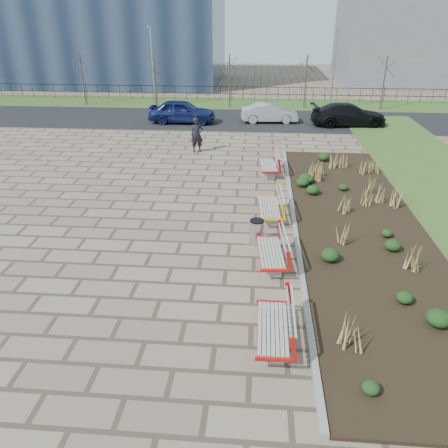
# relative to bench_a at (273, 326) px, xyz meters

# --- Properties ---
(ground) EXTENTS (120.00, 120.00, 0.00)m
(ground) POSITION_rel_bench_a_xyz_m (-3.00, 1.45, -0.50)
(ground) COLOR #816D59
(ground) RESTS_ON ground
(planting_bed) EXTENTS (4.50, 18.00, 0.10)m
(planting_bed) POSITION_rel_bench_a_xyz_m (3.25, 6.45, -0.45)
(planting_bed) COLOR black
(planting_bed) RESTS_ON ground
(planting_curb) EXTENTS (0.16, 18.00, 0.15)m
(planting_curb) POSITION_rel_bench_a_xyz_m (0.92, 6.45, -0.42)
(planting_curb) COLOR gray
(planting_curb) RESTS_ON ground
(grass_verge_far) EXTENTS (80.00, 5.00, 0.04)m
(grass_verge_far) POSITION_rel_bench_a_xyz_m (-3.00, 29.45, -0.48)
(grass_verge_far) COLOR #33511E
(grass_verge_far) RESTS_ON ground
(road) EXTENTS (80.00, 7.00, 0.02)m
(road) POSITION_rel_bench_a_xyz_m (-3.00, 23.45, -0.49)
(road) COLOR black
(road) RESTS_ON ground
(bench_a) EXTENTS (0.91, 2.10, 1.00)m
(bench_a) POSITION_rel_bench_a_xyz_m (0.00, 0.00, 0.00)
(bench_a) COLOR red
(bench_a) RESTS_ON ground
(bench_b) EXTENTS (1.08, 2.17, 1.00)m
(bench_b) POSITION_rel_bench_a_xyz_m (0.00, 3.55, 0.00)
(bench_b) COLOR red
(bench_b) RESTS_ON ground
(bench_c) EXTENTS (1.02, 2.15, 1.00)m
(bench_c) POSITION_rel_bench_a_xyz_m (0.00, 6.94, 0.00)
(bench_c) COLOR yellow
(bench_c) RESTS_ON ground
(bench_d) EXTENTS (1.10, 2.18, 1.00)m
(bench_d) POSITION_rel_bench_a_xyz_m (0.00, 11.95, 0.00)
(bench_d) COLOR #A70B11
(bench_d) RESTS_ON ground
(litter_bin) EXTENTS (0.46, 0.46, 0.85)m
(litter_bin) POSITION_rel_bench_a_xyz_m (-0.44, 4.88, -0.08)
(litter_bin) COLOR #B2B2B7
(litter_bin) RESTS_ON ground
(pedestrian) EXTENTS (0.80, 0.66, 1.89)m
(pedestrian) POSITION_rel_bench_a_xyz_m (-3.88, 15.31, 0.45)
(pedestrian) COLOR black
(pedestrian) RESTS_ON ground
(car_blue) EXTENTS (4.60, 1.87, 1.56)m
(car_blue) POSITION_rel_bench_a_xyz_m (-5.88, 22.19, 0.30)
(car_blue) COLOR #111A4C
(car_blue) RESTS_ON road
(car_silver) EXTENTS (4.03, 1.70, 1.29)m
(car_silver) POSITION_rel_bench_a_xyz_m (0.19, 22.82, 0.17)
(car_silver) COLOR #94979B
(car_silver) RESTS_ON road
(car_black) EXTENTS (5.21, 2.54, 1.46)m
(car_black) POSITION_rel_bench_a_xyz_m (5.52, 22.32, 0.25)
(car_black) COLOR black
(car_black) RESTS_ON road
(tree_a) EXTENTS (1.40, 1.40, 4.00)m
(tree_a) POSITION_rel_bench_a_xyz_m (-15.00, 27.95, 1.54)
(tree_a) COLOR #4C3D2D
(tree_a) RESTS_ON grass_verge_far
(tree_b) EXTENTS (1.40, 1.40, 4.00)m
(tree_b) POSITION_rel_bench_a_xyz_m (-9.00, 27.95, 1.54)
(tree_b) COLOR #4C3D2D
(tree_b) RESTS_ON grass_verge_far
(tree_c) EXTENTS (1.40, 1.40, 4.00)m
(tree_c) POSITION_rel_bench_a_xyz_m (-3.00, 27.95, 1.54)
(tree_c) COLOR #4C3D2D
(tree_c) RESTS_ON grass_verge_far
(tree_d) EXTENTS (1.40, 1.40, 4.00)m
(tree_d) POSITION_rel_bench_a_xyz_m (3.00, 27.95, 1.54)
(tree_d) COLOR #4C3D2D
(tree_d) RESTS_ON grass_verge_far
(tree_e) EXTENTS (1.40, 1.40, 4.00)m
(tree_e) POSITION_rel_bench_a_xyz_m (9.00, 27.95, 1.54)
(tree_e) COLOR #4C3D2D
(tree_e) RESTS_ON grass_verge_far
(lamp_west) EXTENTS (0.24, 0.60, 6.00)m
(lamp_west) POSITION_rel_bench_a_xyz_m (-9.00, 27.45, 2.54)
(lamp_west) COLOR gray
(lamp_west) RESTS_ON grass_verge_far
(lamp_east) EXTENTS (0.24, 0.60, 6.00)m
(lamp_east) POSITION_rel_bench_a_xyz_m (5.00, 27.45, 2.54)
(lamp_east) COLOR gray
(lamp_east) RESTS_ON grass_verge_far
(railing_fence) EXTENTS (44.00, 0.10, 1.20)m
(railing_fence) POSITION_rel_bench_a_xyz_m (-3.00, 30.95, 0.14)
(railing_fence) COLOR black
(railing_fence) RESTS_ON grass_verge_far
(building_glass) EXTENTS (40.00, 14.00, 15.00)m
(building_glass) POSITION_rel_bench_a_xyz_m (-25.00, 41.45, 7.00)
(building_glass) COLOR #192338
(building_glass) RESTS_ON ground
(building_grey) EXTENTS (18.00, 12.00, 10.00)m
(building_grey) POSITION_rel_bench_a_xyz_m (17.00, 43.45, 4.50)
(building_grey) COLOR slate
(building_grey) RESTS_ON ground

